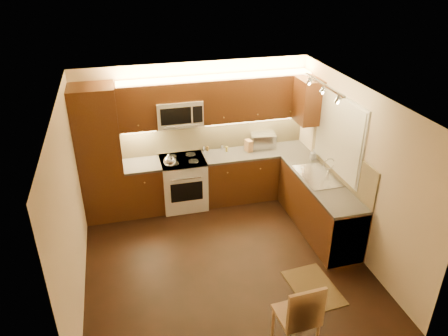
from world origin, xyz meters
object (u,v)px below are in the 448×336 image
object	(u,v)px
soap_bottle	(313,155)
knife_block	(249,146)
stove	(184,182)
toaster_oven	(263,140)
dining_chair	(296,313)
kettle	(169,159)
sink	(318,172)
microwave	(179,112)

from	to	relation	value
soap_bottle	knife_block	bearing A→B (deg)	154.68
stove	soap_bottle	distance (m)	2.31
toaster_oven	dining_chair	world-z (taller)	toaster_oven
toaster_oven	stove	bearing A→B (deg)	-166.46
toaster_oven	soap_bottle	distance (m)	0.98
kettle	soap_bottle	distance (m)	2.46
kettle	stove	bearing A→B (deg)	14.09
stove	sink	size ratio (longest dim) A/B	1.07
microwave	dining_chair	world-z (taller)	microwave
stove	sink	distance (m)	2.35
stove	toaster_oven	bearing A→B (deg)	6.84
microwave	toaster_oven	xyz separation A→B (m)	(1.52, 0.05, -0.69)
sink	kettle	xyz separation A→B (m)	(-2.25, 0.93, 0.06)
toaster_oven	knife_block	bearing A→B (deg)	-152.69
kettle	knife_block	size ratio (longest dim) A/B	1.11
toaster_oven	knife_block	xyz separation A→B (m)	(-0.30, -0.11, -0.03)
sink	soap_bottle	xyz separation A→B (m)	(0.19, 0.59, 0.02)
sink	knife_block	xyz separation A→B (m)	(-0.78, 1.19, 0.03)
dining_chair	knife_block	bearing A→B (deg)	78.59
dining_chair	stove	bearing A→B (deg)	98.82
knife_block	stove	bearing A→B (deg)	170.44
kettle	dining_chair	distance (m)	3.36
microwave	knife_block	distance (m)	1.41
sink	toaster_oven	bearing A→B (deg)	110.22
knife_block	dining_chair	world-z (taller)	knife_block
soap_bottle	sink	bearing A→B (deg)	-100.97
microwave	kettle	xyz separation A→B (m)	(-0.25, -0.33, -0.68)
toaster_oven	dining_chair	distance (m)	3.69
microwave	kettle	size ratio (longest dim) A/B	3.24
stove	toaster_oven	size ratio (longest dim) A/B	2.11
sink	toaster_oven	distance (m)	1.39
stove	kettle	xyz separation A→B (m)	(-0.25, -0.20, 0.58)
microwave	toaster_oven	distance (m)	1.67
microwave	kettle	bearing A→B (deg)	-126.53
knife_block	soap_bottle	world-z (taller)	knife_block
stove	sink	world-z (taller)	sink
stove	microwave	bearing A→B (deg)	90.00
microwave	soap_bottle	xyz separation A→B (m)	(2.19, -0.67, -0.73)
soap_bottle	dining_chair	bearing A→B (deg)	-110.83
toaster_oven	soap_bottle	world-z (taller)	toaster_oven
knife_block	dining_chair	distance (m)	3.52
stove	knife_block	xyz separation A→B (m)	(1.22, 0.07, 0.55)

